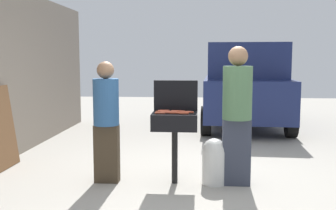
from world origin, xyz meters
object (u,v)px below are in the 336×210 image
at_px(hot_dog_9, 160,113).
at_px(person_left, 106,117).
at_px(hot_dog_2, 165,111).
at_px(hot_dog_3, 165,112).
at_px(hot_dog_8, 185,112).
at_px(bbq_grill, 175,124).
at_px(hot_dog_10, 189,112).
at_px(hot_dog_6, 163,111).
at_px(hot_dog_12, 163,111).
at_px(hot_dog_1, 174,113).
at_px(person_right, 237,111).
at_px(hot_dog_5, 184,113).
at_px(hot_dog_11, 180,111).
at_px(hot_dog_0, 176,111).
at_px(hot_dog_13, 176,113).
at_px(hot_dog_7, 161,112).
at_px(hot_dog_4, 172,112).
at_px(parked_minivan, 244,85).
at_px(propane_tank, 214,160).

height_order(hot_dog_9, person_left, person_left).
distance_m(hot_dog_2, hot_dog_9, 0.23).
xyz_separation_m(hot_dog_3, hot_dog_8, (0.27, 0.08, 0.00)).
relative_size(bbq_grill, hot_dog_10, 7.33).
xyz_separation_m(hot_dog_2, hot_dog_6, (-0.02, -0.06, 0.00)).
bearing_deg(hot_dog_9, person_left, 172.83).
relative_size(hot_dog_3, hot_dog_12, 1.00).
xyz_separation_m(hot_dog_1, hot_dog_10, (0.19, 0.07, 0.00)).
xyz_separation_m(hot_dog_6, person_right, (0.98, -0.05, 0.03)).
bearing_deg(bbq_grill, hot_dog_5, -46.13).
distance_m(hot_dog_8, hot_dog_11, 0.08).
height_order(person_left, person_right, person_right).
relative_size(hot_dog_0, person_right, 0.07).
bearing_deg(hot_dog_0, person_left, -173.62).
xyz_separation_m(hot_dog_9, hot_dog_11, (0.25, 0.16, 0.00)).
xyz_separation_m(hot_dog_12, hot_dog_13, (0.19, -0.14, 0.00)).
bearing_deg(hot_dog_7, hot_dog_1, -24.98).
height_order(hot_dog_0, hot_dog_4, same).
height_order(hot_dog_7, parked_minivan, parked_minivan).
xyz_separation_m(hot_dog_7, hot_dog_8, (0.32, 0.02, 0.00)).
distance_m(hot_dog_12, person_right, 0.98).
distance_m(hot_dog_0, parked_minivan, 5.00).
xyz_separation_m(hot_dog_4, person_right, (0.86, -0.01, 0.03)).
distance_m(hot_dog_9, hot_dog_10, 0.38).
relative_size(person_left, parked_minivan, 0.36).
distance_m(bbq_grill, hot_dog_4, 0.16).
bearing_deg(hot_dog_11, hot_dog_3, -149.39).
xyz_separation_m(hot_dog_0, hot_dog_1, (-0.02, -0.17, 0.00)).
bearing_deg(hot_dog_12, parked_minivan, 71.32).
height_order(hot_dog_8, hot_dog_12, same).
distance_m(hot_dog_0, hot_dog_4, 0.09).
height_order(hot_dog_10, propane_tank, hot_dog_10).
relative_size(hot_dog_4, hot_dog_9, 1.00).
relative_size(hot_dog_9, hot_dog_13, 1.00).
distance_m(hot_dog_11, person_left, 0.99).
height_order(hot_dog_2, hot_dog_11, same).
height_order(hot_dog_2, hot_dog_10, same).
xyz_separation_m(hot_dog_2, parked_minivan, (1.60, 4.75, 0.06)).
xyz_separation_m(hot_dog_8, hot_dog_10, (0.04, -0.04, 0.00)).
distance_m(hot_dog_1, hot_dog_12, 0.24).
distance_m(hot_dog_12, propane_tank, 0.95).
bearing_deg(hot_dog_9, hot_dog_7, 87.21).
xyz_separation_m(hot_dog_2, person_right, (0.96, -0.11, 0.03)).
bearing_deg(hot_dog_13, bbq_grill, 114.02).
height_order(hot_dog_1, hot_dog_11, same).
bearing_deg(hot_dog_0, hot_dog_12, 179.34).
bearing_deg(hot_dog_12, hot_dog_2, 58.33).
height_order(hot_dog_8, person_left, person_left).
xyz_separation_m(hot_dog_7, person_right, (1.00, 0.01, 0.03)).
relative_size(hot_dog_2, propane_tank, 0.21).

